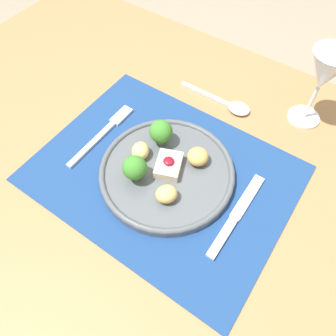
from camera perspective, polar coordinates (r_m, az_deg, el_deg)
ground_plane at (r=1.33m, az=-0.43°, el=-18.20°), size 8.00×8.00×0.00m
dining_table at (r=0.74m, az=-0.74°, el=-4.85°), size 1.37×0.91×0.72m
placemat at (r=0.66m, az=-0.83°, el=-0.93°), size 0.50×0.38×0.00m
dinner_plate at (r=0.64m, az=-0.26°, el=-0.02°), size 0.27×0.27×0.07m
fork at (r=0.73m, az=-10.87°, el=6.33°), size 0.02×0.20×0.01m
knife at (r=0.61m, az=11.28°, el=-8.86°), size 0.02×0.20×0.01m
spoon at (r=0.78m, az=10.95°, el=10.70°), size 0.18×0.04×0.01m
wine_glass_near at (r=0.73m, az=25.66°, el=14.49°), size 0.08×0.08×0.17m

